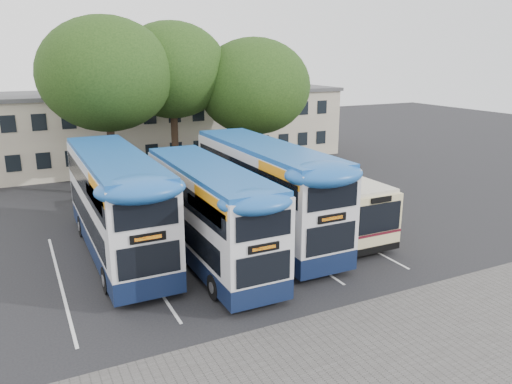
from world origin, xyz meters
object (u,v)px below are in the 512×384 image
object	(u,v)px
lamp_post	(259,108)
bus_dd_mid	(209,210)
tree_left	(106,74)
tree_mid	(172,70)
bus_dd_right	(265,187)
bus_dd_left	(116,200)
tree_right	(254,87)
bus_single	(315,194)

from	to	relation	value
lamp_post	bus_dd_mid	bearing A→B (deg)	-123.34
tree_left	tree_mid	xyz separation A→B (m)	(4.71, 1.25, 0.15)
bus_dd_mid	bus_dd_right	bearing A→B (deg)	23.60
tree_mid	bus_dd_mid	size ratio (longest dim) A/B	1.06
bus_dd_left	tree_left	bearing A→B (deg)	80.18
tree_mid	bus_dd_mid	world-z (taller)	tree_mid
lamp_post	bus_dd_left	bearing A→B (deg)	-136.80
tree_right	bus_dd_mid	xyz separation A→B (m)	(-8.60, -13.01, -4.45)
lamp_post	tree_left	size ratio (longest dim) A/B	0.78
tree_left	bus_dd_right	distance (m)	13.93
lamp_post	tree_mid	bearing A→B (deg)	-171.38
tree_left	lamp_post	bearing A→B (deg)	11.11
tree_mid	bus_dd_left	size ratio (longest dim) A/B	0.98
lamp_post	tree_mid	distance (m)	7.99
bus_dd_mid	bus_dd_right	xyz separation A→B (m)	(3.64, 1.59, 0.23)
lamp_post	tree_right	world-z (taller)	tree_right
tree_left	bus_dd_mid	bearing A→B (deg)	-82.77
bus_single	bus_dd_mid	bearing A→B (deg)	-162.90
tree_right	bus_dd_right	world-z (taller)	tree_right
bus_dd_mid	bus_single	xyz separation A→B (m)	(7.07, 2.18, -0.68)
tree_right	lamp_post	bearing A→B (deg)	57.23
lamp_post	bus_dd_mid	world-z (taller)	lamp_post
bus_dd_right	bus_dd_left	bearing A→B (deg)	171.40
tree_right	bus_single	xyz separation A→B (m)	(-1.52, -10.83, -5.13)
tree_mid	bus_dd_left	bearing A→B (deg)	-118.81
tree_mid	bus_single	size ratio (longest dim) A/B	1.08
tree_mid	tree_right	world-z (taller)	tree_mid
lamp_post	bus_single	world-z (taller)	lamp_post
tree_mid	bus_dd_mid	xyz separation A→B (m)	(-3.02, -14.59, -5.62)
bus_dd_mid	bus_dd_right	world-z (taller)	bus_dd_right
tree_right	bus_dd_left	world-z (taller)	tree_right
bus_dd_mid	bus_single	size ratio (longest dim) A/B	1.02
bus_dd_mid	tree_left	bearing A→B (deg)	97.23
bus_dd_mid	tree_mid	bearing A→B (deg)	78.32
bus_dd_right	bus_single	xyz separation A→B (m)	(3.44, 0.59, -0.91)
tree_left	tree_mid	bearing A→B (deg)	14.88
tree_mid	bus_dd_mid	distance (m)	15.92
bus_dd_left	tree_right	bearing A→B (deg)	40.42
bus_dd_left	bus_single	world-z (taller)	bus_dd_left
tree_mid	bus_dd_right	xyz separation A→B (m)	(0.62, -13.00, -5.40)
tree_mid	bus_dd_right	distance (m)	14.09
tree_right	bus_dd_left	size ratio (longest dim) A/B	0.89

